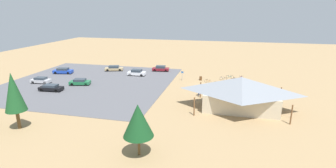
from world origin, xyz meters
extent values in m
plane|color=#9E7F56|center=(0.00, 0.00, 0.00)|extent=(160.00, 160.00, 0.00)
cube|color=#56565B|center=(25.62, 3.39, 0.03)|extent=(35.47, 34.82, 0.05)
cube|color=beige|center=(-6.51, 11.98, 1.48)|extent=(11.58, 6.39, 2.95)
pyramid|color=gray|center=(-6.51, 11.98, 4.20)|extent=(14.16, 8.97, 2.49)
cylinder|color=brown|center=(-13.40, 7.69, 1.48)|extent=(0.20, 0.20, 2.95)
cylinder|color=brown|center=(0.37, 7.69, 1.48)|extent=(0.20, 0.20, 2.95)
cylinder|color=brown|center=(-13.40, 16.27, 1.48)|extent=(0.20, 0.20, 2.95)
cylinder|color=brown|center=(0.37, 16.27, 1.48)|extent=(0.20, 0.20, 2.95)
cylinder|color=brown|center=(1.65, -4.30, 0.45)|extent=(0.60, 0.60, 0.90)
cylinder|color=#99999E|center=(5.80, -3.29, 1.10)|extent=(0.08, 0.08, 2.20)
cube|color=#1959B2|center=(5.80, -3.29, 1.90)|extent=(0.56, 0.04, 0.40)
cylinder|color=brown|center=(23.16, 26.23, 1.31)|extent=(0.45, 0.45, 2.61)
cone|color=#194C23|center=(23.16, 26.23, 5.27)|extent=(2.74, 2.74, 5.31)
cylinder|color=brown|center=(4.88, 28.76, 1.17)|extent=(0.29, 0.29, 2.34)
cone|color=#14421E|center=(4.88, 28.76, 4.21)|extent=(3.40, 3.40, 3.73)
torus|color=black|center=(-2.60, 1.81, 0.35)|extent=(0.13, 0.71, 0.71)
torus|color=black|center=(-2.46, 0.74, 0.35)|extent=(0.13, 0.71, 0.71)
cylinder|color=#B7B7BC|center=(-2.53, 1.27, 0.47)|extent=(0.17, 0.99, 0.04)
cylinder|color=#B7B7BC|center=(-2.55, 1.47, 0.54)|extent=(0.04, 0.04, 0.37)
cube|color=black|center=(-2.55, 1.47, 0.72)|extent=(0.11, 0.21, 0.05)
cylinder|color=#B7B7BC|center=(-2.47, 0.85, 0.60)|extent=(0.04, 0.04, 0.50)
cylinder|color=black|center=(-2.47, 0.85, 0.85)|extent=(0.48, 0.10, 0.03)
torus|color=black|center=(-1.60, -0.41, 0.34)|extent=(0.15, 0.68, 0.68)
torus|color=black|center=(-1.76, -1.36, 0.34)|extent=(0.15, 0.68, 0.68)
cylinder|color=yellow|center=(-1.68, -0.88, 0.45)|extent=(0.18, 0.88, 0.04)
cylinder|color=yellow|center=(-1.66, -0.71, 0.57)|extent=(0.04, 0.04, 0.45)
cube|color=black|center=(-1.66, -0.71, 0.79)|extent=(0.11, 0.21, 0.05)
cylinder|color=yellow|center=(-1.75, -1.26, 0.56)|extent=(0.04, 0.04, 0.44)
cylinder|color=black|center=(-1.75, -1.26, 0.78)|extent=(0.48, 0.11, 0.03)
torus|color=black|center=(-6.58, -3.57, 0.36)|extent=(0.65, 0.38, 0.71)
torus|color=black|center=(-5.73, -3.11, 0.36)|extent=(0.65, 0.38, 0.71)
cylinder|color=#1E7F38|center=(-6.15, -3.34, 0.47)|extent=(0.79, 0.45, 0.04)
cylinder|color=#1E7F38|center=(-6.31, -3.42, 0.56)|extent=(0.04, 0.04, 0.41)
cube|color=black|center=(-6.31, -3.42, 0.77)|extent=(0.21, 0.17, 0.05)
cylinder|color=#1E7F38|center=(-5.82, -3.16, 0.61)|extent=(0.04, 0.04, 0.50)
cylinder|color=black|center=(-5.82, -3.16, 0.85)|extent=(0.26, 0.44, 0.03)
torus|color=black|center=(-4.01, 1.04, 0.37)|extent=(0.72, 0.25, 0.74)
torus|color=black|center=(-5.00, 1.34, 0.37)|extent=(0.72, 0.25, 0.74)
cylinder|color=red|center=(-4.51, 1.19, 0.50)|extent=(0.93, 0.31, 0.04)
cylinder|color=red|center=(-4.33, 1.14, 0.59)|extent=(0.04, 0.04, 0.45)
cube|color=black|center=(-4.33, 1.14, 0.82)|extent=(0.21, 0.13, 0.05)
cylinder|color=red|center=(-4.91, 1.31, 0.61)|extent=(0.04, 0.04, 0.47)
cylinder|color=black|center=(-4.91, 1.31, 0.84)|extent=(0.17, 0.47, 0.03)
torus|color=black|center=(0.33, -2.78, 0.33)|extent=(0.59, 0.35, 0.66)
torus|color=black|center=(-0.58, -2.28, 0.33)|extent=(0.59, 0.35, 0.66)
cylinder|color=orange|center=(-0.12, -2.53, 0.44)|extent=(0.85, 0.49, 0.04)
cylinder|color=orange|center=(0.04, -2.62, 0.55)|extent=(0.04, 0.04, 0.44)
cube|color=black|center=(0.04, -2.62, 0.76)|extent=(0.21, 0.17, 0.05)
cylinder|color=orange|center=(-0.49, -2.33, 0.53)|extent=(0.04, 0.04, 0.41)
cylinder|color=black|center=(-0.49, -2.33, 0.74)|extent=(0.26, 0.44, 0.03)
torus|color=black|center=(-5.76, -6.03, 0.34)|extent=(0.24, 0.65, 0.67)
torus|color=black|center=(-6.06, -5.09, 0.34)|extent=(0.24, 0.65, 0.67)
cylinder|color=black|center=(-5.91, -5.56, 0.45)|extent=(0.31, 0.88, 0.04)
cylinder|color=black|center=(-5.86, -5.73, 0.52)|extent=(0.04, 0.04, 0.36)
cube|color=black|center=(-5.86, -5.73, 0.70)|extent=(0.14, 0.21, 0.05)
cylinder|color=black|center=(-6.03, -5.18, 0.54)|extent=(0.04, 0.04, 0.41)
cylinder|color=black|center=(-6.03, -5.18, 0.75)|extent=(0.47, 0.18, 0.03)
torus|color=black|center=(-8.58, -2.32, 0.36)|extent=(0.26, 0.70, 0.72)
torus|color=black|center=(-8.91, -1.31, 0.36)|extent=(0.26, 0.70, 0.72)
cylinder|color=#2347B7|center=(-8.74, -1.81, 0.48)|extent=(0.34, 0.94, 0.04)
cylinder|color=#2347B7|center=(-8.68, -1.99, 0.59)|extent=(0.04, 0.04, 0.46)
cube|color=black|center=(-8.68, -1.99, 0.82)|extent=(0.14, 0.21, 0.05)
cylinder|color=#2347B7|center=(-8.87, -1.41, 0.60)|extent=(0.04, 0.04, 0.47)
cylinder|color=black|center=(-8.87, -1.41, 0.83)|extent=(0.47, 0.18, 0.03)
torus|color=black|center=(-3.84, -5.19, 0.37)|extent=(0.69, 0.36, 0.75)
torus|color=black|center=(-2.91, -5.63, 0.37)|extent=(0.69, 0.36, 0.75)
cylinder|color=silver|center=(-3.37, -5.41, 0.50)|extent=(0.88, 0.44, 0.04)
cylinder|color=silver|center=(-3.54, -5.33, 0.58)|extent=(0.04, 0.04, 0.41)
cube|color=black|center=(-3.54, -5.33, 0.79)|extent=(0.22, 0.16, 0.05)
cylinder|color=silver|center=(-3.00, -5.59, 0.61)|extent=(0.04, 0.04, 0.46)
cylinder|color=black|center=(-3.00, -5.59, 0.84)|extent=(0.23, 0.45, 0.03)
torus|color=black|center=(-5.39, -7.48, 0.35)|extent=(0.70, 0.13, 0.70)
torus|color=black|center=(-4.35, -7.61, 0.35)|extent=(0.70, 0.13, 0.70)
cylinder|color=#197A7F|center=(-4.87, -7.54, 0.47)|extent=(0.95, 0.15, 0.04)
cylinder|color=#197A7F|center=(-5.06, -7.52, 0.58)|extent=(0.04, 0.04, 0.45)
cube|color=black|center=(-5.06, -7.52, 0.80)|extent=(0.21, 0.10, 0.05)
cylinder|color=#197A7F|center=(-4.46, -7.60, 0.59)|extent=(0.04, 0.04, 0.47)
cylinder|color=black|center=(-4.46, -7.60, 0.83)|extent=(0.09, 0.48, 0.03)
torus|color=black|center=(-7.72, -7.95, 0.33)|extent=(0.42, 0.56, 0.66)
torus|color=black|center=(-7.10, -7.09, 0.33)|extent=(0.42, 0.56, 0.66)
cylinder|color=#722D9E|center=(-7.41, -7.52, 0.44)|extent=(0.60, 0.82, 0.04)
cylinder|color=#722D9E|center=(-7.52, -7.68, 0.52)|extent=(0.04, 0.04, 0.38)
cube|color=black|center=(-7.52, -7.68, 0.71)|extent=(0.18, 0.21, 0.05)
cylinder|color=#722D9E|center=(-7.16, -7.17, 0.57)|extent=(0.04, 0.04, 0.48)
cylinder|color=black|center=(-7.16, -7.17, 0.80)|extent=(0.41, 0.31, 0.03)
cube|color=#1E6B3D|center=(26.51, 5.60, 0.58)|extent=(4.61, 2.78, 0.63)
cube|color=#2D3842|center=(26.51, 5.60, 1.14)|extent=(2.72, 2.13, 0.48)
cylinder|color=black|center=(27.74, 6.73, 0.37)|extent=(0.67, 0.36, 0.64)
cylinder|color=black|center=(28.12, 5.16, 0.37)|extent=(0.67, 0.36, 0.64)
cylinder|color=black|center=(24.90, 6.04, 0.37)|extent=(0.67, 0.36, 0.64)
cylinder|color=black|center=(25.28, 4.48, 0.37)|extent=(0.67, 0.36, 0.64)
cube|color=tan|center=(25.00, -8.31, 0.55)|extent=(5.01, 3.12, 0.56)
cube|color=#2D3842|center=(25.00, -8.31, 1.11)|extent=(2.98, 2.32, 0.57)
cylinder|color=black|center=(26.28, -7.07, 0.37)|extent=(0.68, 0.40, 0.64)
cylinder|color=black|center=(26.76, -8.63, 0.37)|extent=(0.68, 0.40, 0.64)
cylinder|color=black|center=(23.24, -7.98, 0.37)|extent=(0.68, 0.40, 0.64)
cylinder|color=black|center=(23.71, -9.55, 0.37)|extent=(0.68, 0.40, 0.64)
cube|color=black|center=(29.85, 10.65, 0.57)|extent=(4.74, 2.17, 0.60)
cube|color=#2D3842|center=(29.85, 10.65, 1.10)|extent=(2.70, 1.80, 0.46)
cylinder|color=black|center=(31.36, 11.58, 0.37)|extent=(0.65, 0.26, 0.64)
cylinder|color=black|center=(31.47, 9.95, 0.37)|extent=(0.65, 0.26, 0.64)
cylinder|color=black|center=(28.22, 11.36, 0.37)|extent=(0.65, 0.26, 0.64)
cylinder|color=black|center=(28.34, 9.73, 0.37)|extent=(0.65, 0.26, 0.64)
cube|color=white|center=(17.42, -4.87, 0.61)|extent=(4.39, 2.02, 0.68)
cube|color=#2D3842|center=(17.42, -4.87, 1.25)|extent=(2.48, 1.73, 0.59)
cylinder|color=black|center=(18.86, -3.99, 0.37)|extent=(0.65, 0.24, 0.64)
cylinder|color=black|center=(18.92, -5.64, 0.37)|extent=(0.65, 0.24, 0.64)
cylinder|color=black|center=(15.92, -4.10, 0.37)|extent=(0.65, 0.24, 0.64)
cylinder|color=black|center=(15.98, -5.75, 0.37)|extent=(0.65, 0.24, 0.64)
cube|color=maroon|center=(12.87, -10.70, 0.58)|extent=(4.47, 2.13, 0.62)
cube|color=#2D3842|center=(12.87, -10.70, 1.19)|extent=(2.56, 1.74, 0.59)
cylinder|color=black|center=(14.27, -9.81, 0.37)|extent=(0.66, 0.28, 0.64)
cylinder|color=black|center=(14.41, -11.32, 0.37)|extent=(0.66, 0.28, 0.64)
cylinder|color=black|center=(11.34, -10.09, 0.37)|extent=(0.66, 0.28, 0.64)
cylinder|color=black|center=(11.48, -11.59, 0.37)|extent=(0.66, 0.28, 0.64)
cube|color=#BCBCC1|center=(35.62, 6.38, 0.59)|extent=(4.35, 2.07, 0.65)
cube|color=#2D3842|center=(35.62, 6.38, 1.15)|extent=(2.48, 1.71, 0.46)
cylinder|color=black|center=(36.99, 7.25, 0.37)|extent=(0.66, 0.27, 0.64)
cylinder|color=black|center=(37.11, 5.74, 0.37)|extent=(0.66, 0.27, 0.64)
cylinder|color=black|center=(34.13, 7.02, 0.37)|extent=(0.66, 0.27, 0.64)
cylinder|color=black|center=(34.25, 5.51, 0.37)|extent=(0.66, 0.27, 0.64)
cube|color=#1E42B2|center=(36.22, -2.46, 0.61)|extent=(4.97, 2.59, 0.68)
cube|color=#2D3842|center=(36.22, -2.46, 1.22)|extent=(2.88, 2.02, 0.54)
cylinder|color=black|center=(37.66, -1.40, 0.37)|extent=(0.67, 0.33, 0.64)
cylinder|color=black|center=(37.94, -2.96, 0.37)|extent=(0.67, 0.33, 0.64)
cylinder|color=black|center=(34.49, -1.96, 0.37)|extent=(0.67, 0.33, 0.64)
cylinder|color=black|center=(34.77, -3.52, 0.37)|extent=(0.67, 0.33, 0.64)
cube|color=#2D3347|center=(0.78, 6.59, 0.41)|extent=(0.25, 0.33, 0.82)
cylinder|color=blue|center=(0.78, 6.59, 1.11)|extent=(0.36, 0.36, 0.57)
sphere|color=tan|center=(0.78, 6.59, 1.51)|extent=(0.24, 0.24, 0.24)
camera|label=1|loc=(-4.20, 52.98, 15.88)|focal=27.54mm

